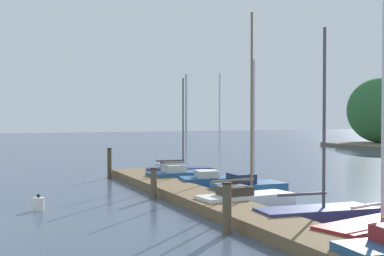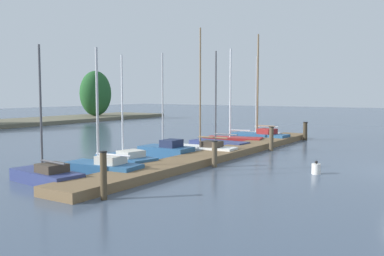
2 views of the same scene
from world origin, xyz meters
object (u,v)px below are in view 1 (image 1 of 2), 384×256
at_px(sailboat_6, 380,226).
at_px(mooring_piling_1, 154,183).
at_px(sailboat_5, 321,212).
at_px(sailboat_1, 183,175).
at_px(mooring_piling_0, 109,163).
at_px(channel_buoy_0, 39,204).
at_px(sailboat_2, 216,180).
at_px(sailboat_4, 247,198).
at_px(sailboat_0, 180,170).
at_px(mooring_piling_2, 227,208).
at_px(sailboat_3, 251,188).

height_order(sailboat_6, mooring_piling_1, sailboat_6).
bearing_deg(mooring_piling_1, sailboat_5, 28.54).
distance_m(sailboat_1, sailboat_6, 12.52).
distance_m(mooring_piling_0, channel_buoy_0, 8.96).
xyz_separation_m(sailboat_2, sailboat_5, (8.00, -0.31, -0.02)).
relative_size(sailboat_4, channel_buoy_0, 12.08).
height_order(sailboat_0, mooring_piling_1, sailboat_0).
relative_size(sailboat_1, mooring_piling_2, 3.67).
bearing_deg(sailboat_2, sailboat_5, -81.67).
height_order(sailboat_0, channel_buoy_0, sailboat_0).
height_order(sailboat_4, sailboat_5, sailboat_4).
bearing_deg(sailboat_4, channel_buoy_0, 157.35).
bearing_deg(sailboat_5, mooring_piling_2, -168.24).
height_order(sailboat_3, channel_buoy_0, sailboat_3).
relative_size(sailboat_4, mooring_piling_0, 4.40).
relative_size(sailboat_0, channel_buoy_0, 9.11).
bearing_deg(sailboat_1, sailboat_5, -92.99).
bearing_deg(mooring_piling_1, sailboat_0, 150.72).
xyz_separation_m(mooring_piling_0, mooring_piling_2, (13.44, -0.07, -0.07)).
distance_m(sailboat_0, sailboat_2, 4.41).
bearing_deg(sailboat_3, mooring_piling_0, 113.50).
height_order(sailboat_4, channel_buoy_0, sailboat_4).
bearing_deg(sailboat_0, mooring_piling_0, 177.20).
bearing_deg(mooring_piling_0, channel_buoy_0, -29.00).
bearing_deg(sailboat_5, sailboat_4, 110.15).
xyz_separation_m(sailboat_2, mooring_piling_0, (-5.02, -3.59, 0.47)).
bearing_deg(mooring_piling_1, sailboat_1, 145.51).
xyz_separation_m(sailboat_0, sailboat_4, (9.37, -1.15, 0.02)).
relative_size(sailboat_5, channel_buoy_0, 10.41).
height_order(sailboat_0, sailboat_6, sailboat_6).
height_order(sailboat_4, mooring_piling_1, sailboat_4).
relative_size(mooring_piling_1, channel_buoy_0, 2.12).
bearing_deg(sailboat_3, sailboat_6, -91.36).
relative_size(sailboat_1, mooring_piling_0, 3.35).
xyz_separation_m(mooring_piling_0, mooring_piling_1, (7.00, 0.01, -0.17)).
bearing_deg(mooring_piling_0, mooring_piling_2, -0.29).
xyz_separation_m(sailboat_5, channel_buoy_0, (-5.19, -7.62, -0.06)).
bearing_deg(sailboat_3, mooring_piling_2, -124.97).
height_order(mooring_piling_0, mooring_piling_2, mooring_piling_0).
bearing_deg(sailboat_2, mooring_piling_2, -102.94).
relative_size(sailboat_1, sailboat_2, 1.02).
xyz_separation_m(sailboat_2, mooring_piling_2, (8.42, -3.66, 0.41)).
xyz_separation_m(mooring_piling_1, mooring_piling_2, (6.44, -0.08, 0.11)).
relative_size(sailboat_1, mooring_piling_1, 4.34).
distance_m(sailboat_1, sailboat_5, 10.21).
bearing_deg(sailboat_0, mooring_piling_1, -112.42).
bearing_deg(channel_buoy_0, sailboat_5, 55.73).
relative_size(sailboat_2, sailboat_3, 0.94).
bearing_deg(sailboat_4, sailboat_5, -79.43).
bearing_deg(sailboat_4, sailboat_6, -83.94).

